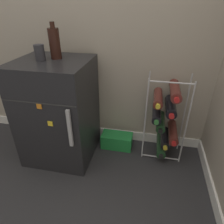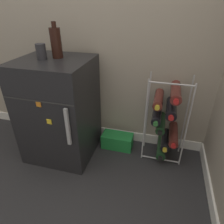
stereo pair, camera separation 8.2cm
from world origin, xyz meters
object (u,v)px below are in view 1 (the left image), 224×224
Objects in this scene: fridge_top_bottle at (55,43)px; wine_rack at (165,118)px; mini_fridge at (59,111)px; soda_box at (117,141)px; fridge_top_cup at (40,53)px.

wine_rack is at bearing 6.85° from fridge_top_bottle.
mini_fridge is 2.99× the size of soda_box.
wine_rack reaches higher than soda_box.
mini_fridge is 0.48m from fridge_top_cup.
soda_box is (0.46, 0.17, -0.35)m from mini_fridge.
wine_rack is 0.50m from soda_box.
fridge_top_bottle is (0.09, 0.07, 0.05)m from fridge_top_cup.
wine_rack is 1.08m from fridge_top_cup.
mini_fridge is at bearing -159.90° from soda_box.
mini_fridge is 3.36× the size of fridge_top_bottle.
mini_fridge is at bearing 11.68° from fridge_top_cup.
fridge_top_cup is at bearing -168.32° from mini_fridge.
soda_box is at bearing 19.03° from fridge_top_cup.
fridge_top_bottle is (-0.84, -0.10, 0.58)m from wine_rack.
fridge_top_cup is at bearing -169.56° from wine_rack.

